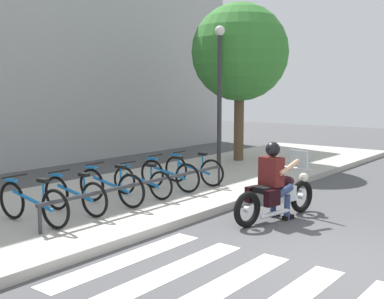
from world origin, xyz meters
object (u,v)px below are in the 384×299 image
at_px(bicycle_1, 75,195).
at_px(bicycle_5, 193,170).
at_px(bike_rack, 147,183).
at_px(street_lamp, 219,84).
at_px(bicycle_2, 111,187).
at_px(tree_near_rack, 240,53).
at_px(bicycle_0, 33,203).
at_px(bicycle_4, 169,175).
at_px(motorcycle, 277,195).
at_px(rider, 274,175).
at_px(bicycle_3, 142,181).

bearing_deg(bicycle_1, bicycle_5, 0.00).
xyz_separation_m(bike_rack, street_lamp, (4.47, 1.46, 1.92)).
relative_size(bicycle_2, tree_near_rack, 0.34).
distance_m(bicycle_0, bike_rack, 2.22).
xyz_separation_m(bicycle_4, bike_rack, (-1.29, -0.55, 0.07)).
relative_size(bicycle_4, bicycle_5, 0.98).
bearing_deg(motorcycle, bike_rack, 116.75).
xyz_separation_m(bicycle_4, tree_near_rack, (4.82, 1.31, 2.96)).
xyz_separation_m(rider, bicycle_4, (0.26, 2.72, -0.32)).
relative_size(rider, tree_near_rack, 0.29).
bearing_deg(street_lamp, rider, -133.50).
bearing_deg(bike_rack, bicycle_4, 23.30).
bearing_deg(rider, bicycle_1, 130.35).
relative_size(bicycle_1, bicycle_2, 0.95).
bearing_deg(bicycle_5, bicycle_1, -180.00).
bearing_deg(bicycle_3, motorcycle, -76.20).
xyz_separation_m(bicycle_1, bicycle_2, (0.86, -0.00, 0.01)).
xyz_separation_m(motorcycle, bicycle_2, (-1.53, 2.74, 0.05)).
height_order(bicycle_3, bicycle_4, bicycle_4).
bearing_deg(bicycle_0, tree_near_rack, 9.00).
distance_m(bicycle_5, tree_near_rack, 5.12).
distance_m(bicycle_3, bicycle_4, 0.86).
xyz_separation_m(motorcycle, bicycle_4, (0.18, 2.74, 0.05)).
xyz_separation_m(bicycle_5, tree_near_rack, (3.96, 1.31, 2.96)).
distance_m(rider, bike_rack, 2.41).
xyz_separation_m(bicycle_5, street_lamp, (2.32, 0.91, 1.99)).
relative_size(bicycle_1, tree_near_rack, 0.32).
distance_m(bicycle_4, bike_rack, 1.40).
bearing_deg(rider, bike_rack, 115.32).
xyz_separation_m(bicycle_4, street_lamp, (3.18, 0.91, 1.99)).
height_order(motorcycle, bicycle_0, motorcycle).
distance_m(bicycle_0, tree_near_rack, 8.86).
bearing_deg(motorcycle, tree_near_rack, 38.96).
height_order(bicycle_3, street_lamp, street_lamp).
xyz_separation_m(bicycle_1, street_lamp, (5.75, 0.91, 1.99)).
distance_m(bicycle_1, bicycle_4, 2.57).
height_order(rider, bike_rack, rider).
bearing_deg(bicycle_1, tree_near_rack, 10.02).
bearing_deg(street_lamp, bicycle_4, -164.11).
bearing_deg(motorcycle, street_lamp, 47.28).
relative_size(bicycle_1, bicycle_3, 1.03).
bearing_deg(bicycle_2, bicycle_1, 179.97).
bearing_deg(bicycle_4, tree_near_rack, 15.17).
distance_m(bicycle_4, bicycle_5, 0.86).
relative_size(rider, bicycle_5, 0.88).
relative_size(motorcycle, bicycle_3, 1.39).
bearing_deg(motorcycle, bicycle_2, 119.20).
bearing_deg(bike_rack, rider, -64.68).
distance_m(bike_rack, tree_near_rack, 7.00).
bearing_deg(bicycle_0, bicycle_3, 0.02).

